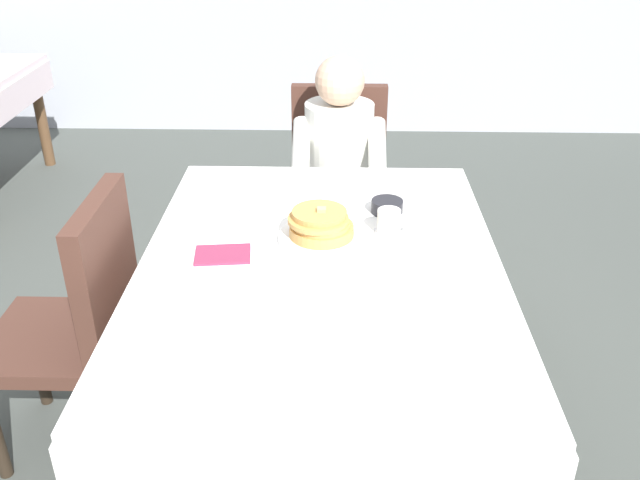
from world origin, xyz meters
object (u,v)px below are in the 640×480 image
at_px(plate_breakfast, 320,238).
at_px(knife_right_of_plate, 379,243).
at_px(dining_table_main, 320,286).
at_px(breakfast_stack, 320,224).
at_px(cup_coffee, 389,222).
at_px(syrup_pitcher, 246,209).
at_px(chair_diner, 338,175).
at_px(chair_left_side, 81,314).
at_px(fork_left_of_plate, 261,241).
at_px(bowl_butter, 387,206).
at_px(spoon_near_edge, 314,300).
at_px(diner_person, 339,160).

distance_m(plate_breakfast, knife_right_of_plate, 0.19).
bearing_deg(dining_table_main, breakfast_stack, 91.82).
distance_m(plate_breakfast, cup_coffee, 0.23).
bearing_deg(syrup_pitcher, chair_diner, 70.59).
relative_size(cup_coffee, syrup_pitcher, 1.41).
xyz_separation_m(plate_breakfast, knife_right_of_plate, (0.19, -0.02, -0.01)).
bearing_deg(chair_diner, chair_left_side, 54.80).
bearing_deg(syrup_pitcher, fork_left_of_plate, -68.46).
bearing_deg(cup_coffee, dining_table_main, -140.09).
bearing_deg(dining_table_main, plate_breakfast, 92.09).
relative_size(bowl_butter, knife_right_of_plate, 0.55).
bearing_deg(breakfast_stack, plate_breakfast, -108.47).
relative_size(dining_table_main, plate_breakfast, 5.44).
height_order(knife_right_of_plate, spoon_near_edge, same).
height_order(dining_table_main, spoon_near_edge, spoon_near_edge).
distance_m(diner_person, chair_left_side, 1.31).
bearing_deg(bowl_butter, spoon_near_edge, -112.57).
relative_size(chair_left_side, cup_coffee, 8.23).
relative_size(syrup_pitcher, spoon_near_edge, 0.53).
bearing_deg(cup_coffee, fork_left_of_plate, -170.49).
relative_size(breakfast_stack, bowl_butter, 1.91).
bearing_deg(breakfast_stack, diner_person, 86.15).
bearing_deg(chair_diner, spoon_near_edge, 87.24).
height_order(dining_table_main, fork_left_of_plate, fork_left_of_plate).
bearing_deg(fork_left_of_plate, chair_left_side, 104.31).
xyz_separation_m(chair_left_side, spoon_near_edge, (0.76, -0.22, 0.21)).
xyz_separation_m(bowl_butter, spoon_near_edge, (-0.23, -0.56, -0.02)).
relative_size(dining_table_main, fork_left_of_plate, 8.47).
distance_m(dining_table_main, syrup_pitcher, 0.40).
distance_m(breakfast_stack, syrup_pitcher, 0.29).
bearing_deg(knife_right_of_plate, diner_person, 4.66).
distance_m(bowl_butter, spoon_near_edge, 0.61).
bearing_deg(syrup_pitcher, breakfast_stack, -29.07).
distance_m(dining_table_main, plate_breakfast, 0.17).
height_order(chair_diner, plate_breakfast, chair_diner).
relative_size(knife_right_of_plate, spoon_near_edge, 1.33).
height_order(dining_table_main, chair_left_side, chair_left_side).
xyz_separation_m(dining_table_main, diner_person, (0.05, 1.01, 0.02)).
height_order(plate_breakfast, syrup_pitcher, syrup_pitcher).
xyz_separation_m(chair_left_side, cup_coffee, (0.99, 0.18, 0.25)).
bearing_deg(chair_diner, syrup_pitcher, 70.59).
bearing_deg(breakfast_stack, syrup_pitcher, 150.93).
bearing_deg(syrup_pitcher, chair_left_side, -151.46).
xyz_separation_m(chair_left_side, bowl_butter, (0.99, 0.34, 0.23)).
relative_size(dining_table_main, breakfast_stack, 7.25).
relative_size(chair_left_side, fork_left_of_plate, 5.17).
xyz_separation_m(fork_left_of_plate, spoon_near_edge, (0.18, -0.33, 0.00)).
bearing_deg(plate_breakfast, spoon_near_edge, -91.19).
bearing_deg(spoon_near_edge, cup_coffee, 65.11).
xyz_separation_m(dining_table_main, breakfast_stack, (-0.00, 0.14, 0.15)).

